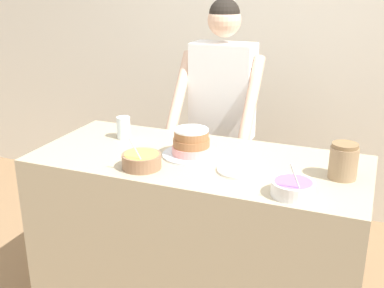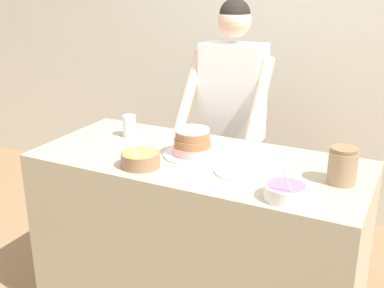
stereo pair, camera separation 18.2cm
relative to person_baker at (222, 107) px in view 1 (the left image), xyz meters
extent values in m
cube|color=silver|center=(0.12, 0.83, 0.28)|extent=(10.00, 0.05, 2.60)
cube|color=tan|center=(0.12, -0.71, -0.55)|extent=(1.67, 0.73, 0.95)
cylinder|color=#2D2D38|center=(-0.09, 0.01, -0.61)|extent=(0.12, 0.12, 0.81)
cylinder|color=#2D2D38|center=(0.09, 0.01, -0.61)|extent=(0.12, 0.12, 0.81)
cube|color=white|center=(0.00, 0.01, 0.10)|extent=(0.39, 0.21, 0.61)
cylinder|color=beige|center=(-0.23, -0.16, 0.09)|extent=(0.07, 0.39, 0.51)
cylinder|color=beige|center=(0.23, -0.16, 0.09)|extent=(0.07, 0.39, 0.51)
sphere|color=beige|center=(0.00, 0.01, 0.53)|extent=(0.20, 0.20, 0.20)
sphere|color=black|center=(0.00, 0.01, 0.57)|extent=(0.19, 0.19, 0.19)
cylinder|color=silver|center=(0.07, -0.69, -0.07)|extent=(0.30, 0.30, 0.01)
cylinder|color=pink|center=(0.07, -0.69, -0.04)|extent=(0.20, 0.20, 0.04)
cylinder|color=#9E663D|center=(0.07, -0.69, 0.00)|extent=(0.18, 0.18, 0.04)
cylinder|color=#9E663D|center=(0.07, -0.69, 0.04)|extent=(0.17, 0.17, 0.04)
cylinder|color=white|center=(0.07, -0.69, 0.06)|extent=(0.17, 0.17, 0.01)
cylinder|color=#936B4C|center=(-0.09, -0.93, -0.04)|extent=(0.19, 0.19, 0.07)
cylinder|color=#F2DB4C|center=(-0.09, -0.93, -0.01)|extent=(0.16, 0.16, 0.01)
cylinder|color=silver|center=(-0.07, -1.00, 0.02)|extent=(0.09, 0.03, 0.18)
cylinder|color=white|center=(0.64, -0.96, -0.04)|extent=(0.18, 0.18, 0.06)
cylinder|color=#9E66B7|center=(0.64, -0.96, -0.02)|extent=(0.16, 0.16, 0.01)
cylinder|color=silver|center=(0.66, -1.02, 0.01)|extent=(0.07, 0.03, 0.16)
cylinder|color=silver|center=(-0.38, -0.58, -0.01)|extent=(0.08, 0.08, 0.12)
cylinder|color=white|center=(0.36, -0.80, -0.07)|extent=(0.22, 0.22, 0.01)
cylinder|color=#9E7F5B|center=(0.81, -0.70, 0.00)|extent=(0.13, 0.13, 0.15)
cylinder|color=olive|center=(0.81, -0.70, 0.08)|extent=(0.12, 0.12, 0.02)
camera|label=1|loc=(0.92, -2.81, 0.80)|focal=45.00mm
camera|label=2|loc=(1.09, -2.73, 0.80)|focal=45.00mm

